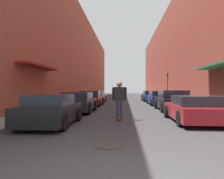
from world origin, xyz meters
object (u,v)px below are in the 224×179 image
object	(u,v)px
parked_car_right_2	(159,98)
skateboarder	(119,96)
parked_car_left_0	(51,110)
parked_car_left_3	(96,97)
parked_car_right_1	(172,101)
manhole_cover	(108,146)
traffic_light	(168,83)
parked_car_left_2	(91,99)
parked_car_right_0	(194,109)
parked_car_left_1	(78,102)
parked_car_right_3	(151,96)

from	to	relation	value
parked_car_right_2	skateboarder	bearing A→B (deg)	-108.75
parked_car_left_0	parked_car_left_3	world-z (taller)	parked_car_left_0
parked_car_right_1	manhole_cover	size ratio (longest dim) A/B	6.66
parked_car_right_1	traffic_light	size ratio (longest dim) A/B	1.42
parked_car_left_2	parked_car_right_0	bearing A→B (deg)	-56.93
manhole_cover	skateboarder	bearing A→B (deg)	88.06
parked_car_left_2	parked_car_right_2	xyz separation A→B (m)	(6.19, 1.51, -0.00)
skateboarder	parked_car_left_1	bearing A→B (deg)	130.11
parked_car_left_0	skateboarder	distance (m)	3.30
parked_car_right_1	parked_car_right_2	world-z (taller)	parked_car_right_1
parked_car_left_1	parked_car_right_2	bearing A→B (deg)	49.04
parked_car_right_0	parked_car_right_2	distance (m)	10.78
parked_car_left_1	traffic_light	xyz separation A→B (m)	(8.11, 13.11, 1.53)
parked_car_left_0	manhole_cover	size ratio (longest dim) A/B	5.65
parked_car_left_3	parked_car_right_0	size ratio (longest dim) A/B	0.95
parked_car_right_1	skateboarder	distance (m)	5.86
manhole_cover	traffic_light	distance (m)	21.97
parked_car_right_1	parked_car_left_1	bearing A→B (deg)	-166.11
parked_car_right_3	skateboarder	world-z (taller)	skateboarder
parked_car_right_2	traffic_light	world-z (taller)	traffic_light
skateboarder	traffic_light	size ratio (longest dim) A/B	0.56
parked_car_right_1	parked_car_right_3	size ratio (longest dim) A/B	0.99
parked_car_left_2	parked_car_right_3	bearing A→B (deg)	51.52
manhole_cover	parked_car_right_2	bearing A→B (deg)	76.45
traffic_light	parked_car_left_1	bearing A→B (deg)	-121.74
parked_car_left_1	parked_car_right_3	xyz separation A→B (m)	(6.11, 13.31, -0.00)
parked_car_left_1	parked_car_right_0	world-z (taller)	parked_car_left_1
parked_car_right_3	skateboarder	size ratio (longest dim) A/B	2.57
parked_car_right_1	parked_car_right_2	bearing A→B (deg)	90.22
manhole_cover	parked_car_right_3	bearing A→B (deg)	80.39
parked_car_left_0	traffic_light	world-z (taller)	traffic_light
parked_car_left_1	parked_car_right_3	size ratio (longest dim) A/B	0.86
parked_car_left_1	parked_car_right_1	world-z (taller)	parked_car_right_1
parked_car_left_3	skateboarder	size ratio (longest dim) A/B	2.31
parked_car_left_2	skateboarder	bearing A→B (deg)	-72.73
manhole_cover	parked_car_right_1	bearing A→B (deg)	69.04
parked_car_right_3	manhole_cover	world-z (taller)	parked_car_right_3
parked_car_left_0	parked_car_right_3	world-z (taller)	parked_car_right_3
parked_car_right_0	parked_car_right_1	xyz separation A→B (m)	(0.17, 5.23, 0.09)
manhole_cover	parked_car_left_0	bearing A→B (deg)	129.71
parked_car_left_3	parked_car_right_1	xyz separation A→B (m)	(6.36, -8.85, 0.06)
parked_car_left_1	traffic_light	world-z (taller)	traffic_light
parked_car_left_3	parked_car_right_3	distance (m)	6.96
parked_car_left_2	manhole_cover	bearing A→B (deg)	-79.38
parked_car_right_1	traffic_light	world-z (taller)	traffic_light
skateboarder	manhole_cover	distance (m)	5.00
parked_car_right_3	parked_car_right_0	bearing A→B (deg)	-90.41
skateboarder	traffic_light	bearing A→B (deg)	71.50
parked_car_right_2	traffic_light	bearing A→B (deg)	71.93
parked_car_left_0	parked_car_left_2	distance (m)	10.55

